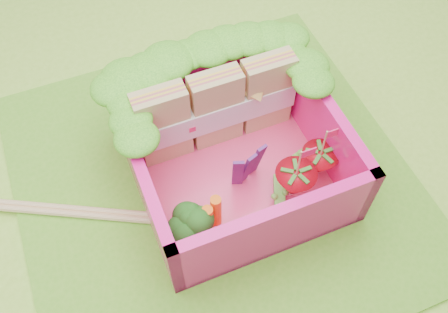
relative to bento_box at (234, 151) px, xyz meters
name	(u,v)px	position (x,y,z in m)	size (l,w,h in m)	color
ground	(214,181)	(-0.14, 0.01, -0.31)	(14.00, 14.00, 0.00)	#8CC938
placemat	(214,180)	(-0.14, 0.01, -0.29)	(2.60, 2.60, 0.03)	#60AF27
bento_floor	(233,171)	(0.00, 0.00, -0.25)	(1.30, 1.30, 0.05)	#F13D73
bento_box	(234,151)	(0.00, 0.00, 0.00)	(1.30, 1.30, 0.55)	#F81483
lettuce_ruffle	(207,66)	(0.00, 0.47, 0.33)	(1.43, 0.77, 0.11)	#228418
sandwich_stack	(217,109)	(0.01, 0.31, 0.07)	(1.10, 0.18, 0.61)	tan
broccoli	(188,221)	(-0.44, -0.34, -0.04)	(0.34, 0.34, 0.26)	#69AC53
carrot_sticks	(212,215)	(-0.29, -0.34, -0.09)	(0.14, 0.11, 0.29)	#FF6115
purple_wedges	(247,167)	(0.04, -0.13, -0.04)	(0.23, 0.09, 0.38)	#501C62
strawberry_left	(294,184)	(0.28, -0.33, -0.09)	(0.27, 0.27, 0.51)	#B40B23
strawberry_right	(318,164)	(0.50, -0.24, -0.10)	(0.24, 0.24, 0.48)	#B40B23
snap_peas	(292,175)	(0.34, -0.20, -0.20)	(0.57, 0.48, 0.05)	#60B93A
chopsticks	(73,211)	(-1.09, 0.12, -0.25)	(1.81, 0.97, 0.04)	tan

